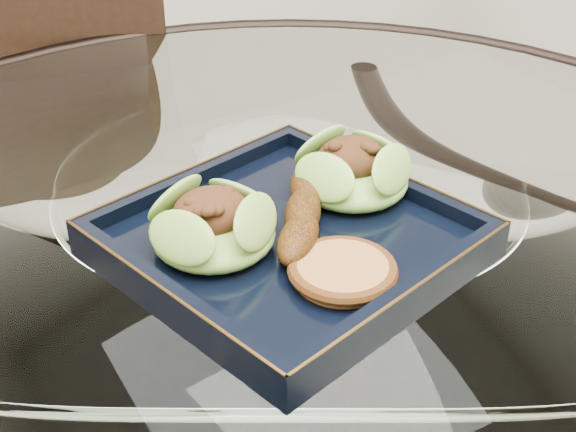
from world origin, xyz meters
TOP-DOWN VIEW (x-y plane):
  - dining_table at (-0.00, -0.00)m, footprint 1.13×1.13m
  - dining_chair at (-0.13, 0.48)m, footprint 0.53×0.53m
  - navy_plate at (-0.03, -0.06)m, footprint 0.33×0.33m
  - lettuce_wrap_left at (-0.10, -0.04)m, footprint 0.12×0.12m
  - lettuce_wrap_right at (0.06, -0.02)m, footprint 0.11×0.11m
  - roasted_plantain at (-0.02, -0.05)m, footprint 0.11×0.14m
  - crumb_patty at (-0.03, -0.13)m, footprint 0.08×0.08m

SIDE VIEW (x-z plane):
  - dining_chair at x=-0.13m, z-range 0.06..1.09m
  - dining_table at x=0.00m, z-range 0.21..0.98m
  - navy_plate at x=-0.03m, z-range 0.76..0.78m
  - crumb_patty at x=-0.03m, z-range 0.78..0.80m
  - roasted_plantain at x=-0.02m, z-range 0.78..0.81m
  - lettuce_wrap_left at x=-0.10m, z-range 0.78..0.82m
  - lettuce_wrap_right at x=0.06m, z-range 0.78..0.82m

